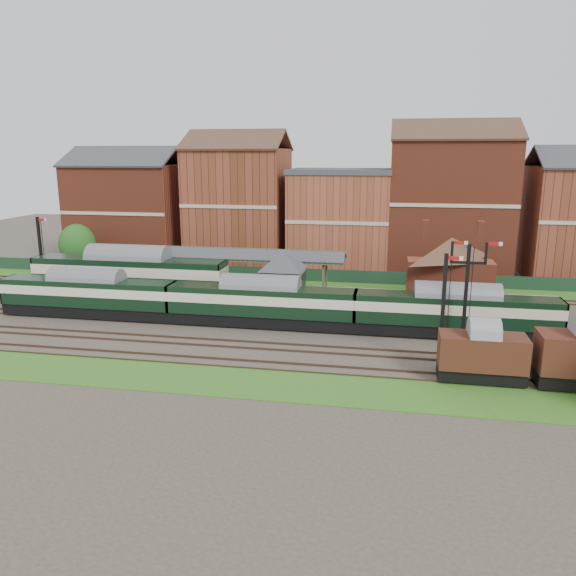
% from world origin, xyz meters
% --- Properties ---
extents(ground, '(160.00, 160.00, 0.00)m').
position_xyz_m(ground, '(0.00, 0.00, 0.00)').
color(ground, '#473D33').
rests_on(ground, ground).
extents(grass_back, '(90.00, 4.50, 0.06)m').
position_xyz_m(grass_back, '(0.00, 16.00, 0.03)').
color(grass_back, '#2D6619').
rests_on(grass_back, ground).
extents(grass_front, '(90.00, 5.00, 0.06)m').
position_xyz_m(grass_front, '(0.00, -12.00, 0.03)').
color(grass_front, '#2D6619').
rests_on(grass_front, ground).
extents(fence, '(90.00, 0.12, 1.50)m').
position_xyz_m(fence, '(0.00, 18.00, 0.75)').
color(fence, '#193823').
rests_on(fence, ground).
extents(platform, '(55.00, 3.40, 1.00)m').
position_xyz_m(platform, '(-5.00, 9.75, 0.50)').
color(platform, '#2D2D2D').
rests_on(platform, ground).
extents(signal_box, '(5.40, 5.40, 6.00)m').
position_xyz_m(signal_box, '(-3.00, 3.25, 3.19)').
color(signal_box, '#56684A').
rests_on(signal_box, ground).
extents(brick_hut, '(3.20, 2.64, 2.94)m').
position_xyz_m(brick_hut, '(5.00, 3.25, 1.20)').
color(brick_hut, brown).
rests_on(brick_hut, ground).
extents(station_building, '(8.10, 8.10, 5.90)m').
position_xyz_m(station_building, '(12.00, 9.75, 3.96)').
color(station_building, brown).
rests_on(station_building, platform).
extents(canopy, '(26.00, 3.89, 4.08)m').
position_xyz_m(canopy, '(-11.00, 9.75, 4.58)').
color(canopy, '#44482D').
rests_on(canopy, platform).
extents(semaphore_bracket, '(3.60, 0.25, 8.18)m').
position_xyz_m(semaphore_bracket, '(12.04, -2.50, 4.63)').
color(semaphore_bracket, black).
rests_on(semaphore_bracket, ground).
extents(semaphore_platform_end, '(1.23, 0.25, 8.00)m').
position_xyz_m(semaphore_platform_end, '(-29.98, 8.00, 4.16)').
color(semaphore_platform_end, black).
rests_on(semaphore_platform_end, ground).
extents(semaphore_siding, '(1.23, 0.25, 8.00)m').
position_xyz_m(semaphore_siding, '(10.02, -7.00, 4.16)').
color(semaphore_siding, black).
rests_on(semaphore_siding, ground).
extents(town_backdrop, '(69.00, 10.00, 16.00)m').
position_xyz_m(town_backdrop, '(-0.18, 25.00, 7.00)').
color(town_backdrop, brown).
rests_on(town_backdrop, ground).
extents(dmu_train, '(47.85, 2.52, 3.68)m').
position_xyz_m(dmu_train, '(-4.27, 0.00, 2.17)').
color(dmu_train, black).
rests_on(dmu_train, ground).
extents(platform_railcar, '(19.76, 3.11, 4.55)m').
position_xyz_m(platform_railcar, '(-19.33, 6.50, 2.65)').
color(platform_railcar, black).
rests_on(platform_railcar, ground).
extents(goods_van_a, '(5.43, 2.35, 3.29)m').
position_xyz_m(goods_van_a, '(12.42, -9.00, 1.89)').
color(goods_van_a, black).
rests_on(goods_van_a, ground).
extents(tree_back, '(4.30, 4.30, 6.28)m').
position_xyz_m(tree_back, '(-30.54, 15.98, 3.79)').
color(tree_back, '#382619').
rests_on(tree_back, ground).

